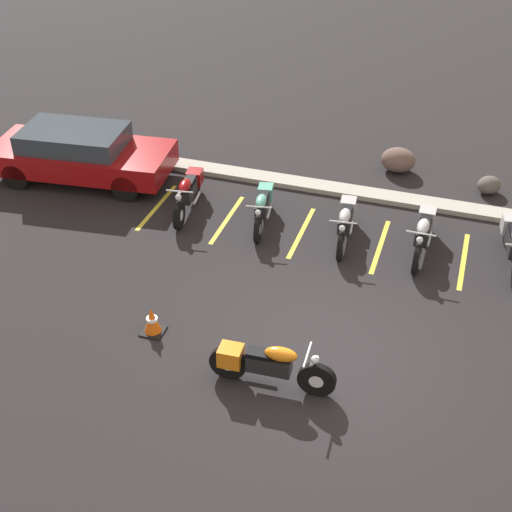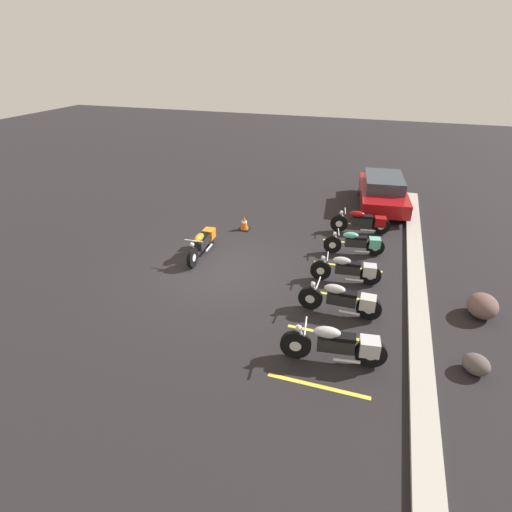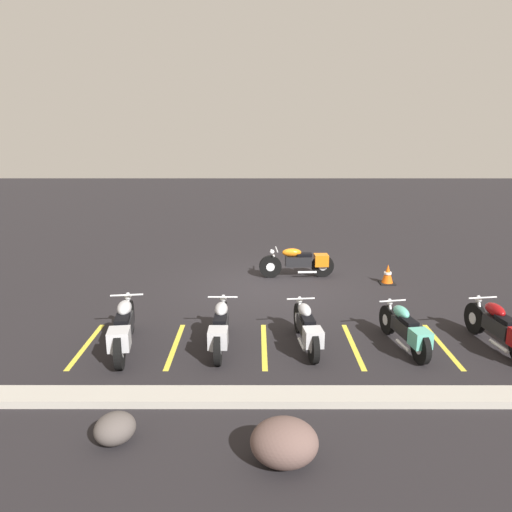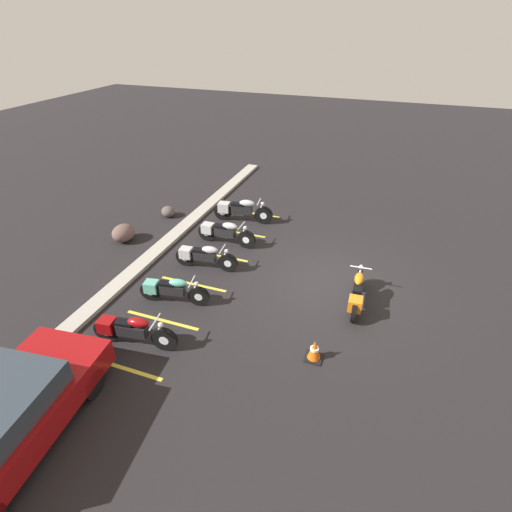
{
  "view_description": "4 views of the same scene",
  "coord_description": "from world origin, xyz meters",
  "views": [
    {
      "loc": [
        1.73,
        -8.96,
        8.42
      ],
      "look_at": [
        -1.65,
        1.35,
        0.87
      ],
      "focal_mm": 50.0,
      "sensor_mm": 36.0,
      "label": 1
    },
    {
      "loc": [
        9.78,
        4.34,
        6.12
      ],
      "look_at": [
        -0.28,
        1.06,
        0.5
      ],
      "focal_mm": 28.0,
      "sensor_mm": 36.0,
      "label": 2
    },
    {
      "loc": [
        0.49,
        12.61,
        4.06
      ],
      "look_at": [
        0.5,
        0.77,
        1.04
      ],
      "focal_mm": 35.0,
      "sensor_mm": 36.0,
      "label": 3
    },
    {
      "loc": [
        -9.75,
        -1.33,
        6.84
      ],
      "look_at": [
        -0.94,
        1.9,
        1.1
      ],
      "focal_mm": 28.0,
      "sensor_mm": 36.0,
      "label": 4
    }
  ],
  "objects": [
    {
      "name": "parked_bike_4",
      "position": [
        2.96,
        3.97,
        0.47
      ],
      "size": [
        0.71,
        2.27,
        0.89
      ],
      "rotation": [
        0.0,
        0.0,
        -1.44
      ],
      "color": "black",
      "rests_on": "ground"
    },
    {
      "name": "ground",
      "position": [
        0.0,
        0.0,
        0.0
      ],
      "size": [
        60.0,
        60.0,
        0.0
      ],
      "primitive_type": "plane",
      "color": "black"
    },
    {
      "name": "stall_line_4",
      "position": [
        2.06,
        3.71,
        0.0
      ],
      "size": [
        0.1,
        2.1,
        0.0
      ],
      "primitive_type": "cube",
      "color": "gold",
      "rests_on": "ground"
    },
    {
      "name": "parked_bike_2",
      "position": [
        -0.46,
        3.82,
        0.42
      ],
      "size": [
        0.59,
        2.01,
        0.79
      ],
      "rotation": [
        0.0,
        0.0,
        -1.47
      ],
      "color": "black",
      "rests_on": "ground"
    },
    {
      "name": "motorcycle_orange_featured",
      "position": [
        -0.75,
        -0.91,
        0.44
      ],
      "size": [
        2.11,
        0.59,
        0.83
      ],
      "rotation": [
        0.0,
        0.0,
        0.05
      ],
      "color": "black",
      "rests_on": "ground"
    },
    {
      "name": "traffic_cone",
      "position": [
        -3.05,
        -0.3,
        0.25
      ],
      "size": [
        0.4,
        0.4,
        0.53
      ],
      "color": "black",
      "rests_on": "ground"
    },
    {
      "name": "stall_line_3",
      "position": [
        0.34,
        3.71,
        0.0
      ],
      "size": [
        0.1,
        2.1,
        0.0
      ],
      "primitive_type": "cube",
      "color": "gold",
      "rests_on": "ground"
    },
    {
      "name": "concrete_curb",
      "position": [
        0.0,
        5.71,
        0.06
      ],
      "size": [
        18.0,
        0.5,
        0.12
      ],
      "primitive_type": "cube",
      "color": "#A8A399",
      "rests_on": "ground"
    },
    {
      "name": "parked_bike_3",
      "position": [
        1.17,
        3.86,
        0.44
      ],
      "size": [
        0.59,
        2.11,
        0.83
      ],
      "rotation": [
        0.0,
        0.0,
        -1.58
      ],
      "color": "black",
      "rests_on": "ground"
    },
    {
      "name": "parked_bike_0",
      "position": [
        -4.1,
        3.91,
        0.44
      ],
      "size": [
        0.68,
        2.12,
        0.83
      ],
      "rotation": [
        0.0,
        0.0,
        -1.43
      ],
      "color": "black",
      "rests_on": "ground"
    },
    {
      "name": "stall_line_5",
      "position": [
        3.79,
        3.71,
        0.0
      ],
      "size": [
        0.1,
        2.1,
        0.0
      ],
      "primitive_type": "cube",
      "color": "gold",
      "rests_on": "ground"
    },
    {
      "name": "landscape_rock_0",
      "position": [
        2.37,
        6.77,
        0.21
      ],
      "size": [
        0.76,
        0.76,
        0.41
      ],
      "primitive_type": "ellipsoid",
      "rotation": [
        0.0,
        0.0,
        0.8
      ],
      "color": "#504845",
      "rests_on": "ground"
    },
    {
      "name": "landscape_rock_1",
      "position": [
        0.14,
        7.21,
        0.3
      ],
      "size": [
        0.89,
        0.78,
        0.6
      ],
      "primitive_type": "ellipsoid",
      "rotation": [
        0.0,
        0.0,
        3.08
      ],
      "color": "brown",
      "rests_on": "ground"
    },
    {
      "name": "parked_bike_1",
      "position": [
        -2.32,
        3.87,
        0.41
      ],
      "size": [
        0.67,
        1.95,
        0.77
      ],
      "rotation": [
        0.0,
        0.0,
        -1.39
      ],
      "color": "black",
      "rests_on": "ground"
    },
    {
      "name": "stall_line_0",
      "position": [
        -4.83,
        3.71,
        0.0
      ],
      "size": [
        0.1,
        2.1,
        0.0
      ],
      "primitive_type": "cube",
      "color": "gold",
      "rests_on": "ground"
    },
    {
      "name": "stall_line_1",
      "position": [
        -3.1,
        3.71,
        0.0
      ],
      "size": [
        0.1,
        2.1,
        0.0
      ],
      "primitive_type": "cube",
      "color": "gold",
      "rests_on": "ground"
    },
    {
      "name": "car_red",
      "position": [
        -7.12,
        4.43,
        0.68
      ],
      "size": [
        4.47,
        2.26,
        1.29
      ],
      "rotation": [
        0.0,
        0.0,
        0.11
      ],
      "color": "black",
      "rests_on": "ground"
    },
    {
      "name": "stall_line_2",
      "position": [
        -1.38,
        3.71,
        0.0
      ],
      "size": [
        0.1,
        2.1,
        0.0
      ],
      "primitive_type": "cube",
      "color": "gold",
      "rests_on": "ground"
    }
  ]
}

